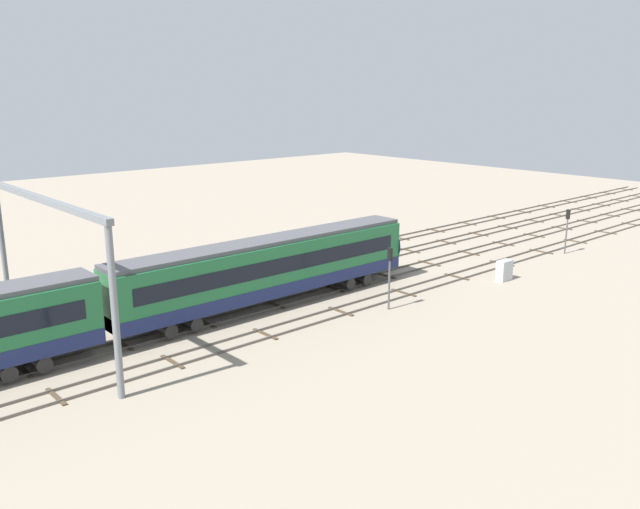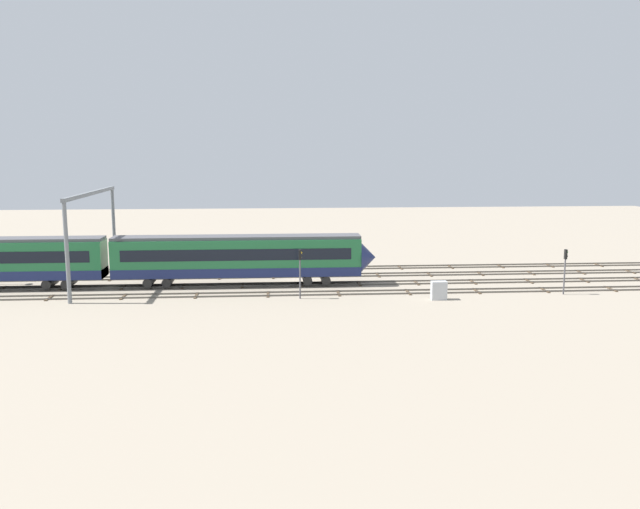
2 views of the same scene
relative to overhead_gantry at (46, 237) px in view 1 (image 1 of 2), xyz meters
The scene contains 9 objects.
ground_plane 21.63m from the overhead_gantry, ahead, with size 160.42×160.42×0.00m, color gray.
track_near_foreground 22.56m from the overhead_gantry, 17.52° to the right, with size 144.42×2.40×0.16m.
track_with_train 21.72m from the overhead_gantry, ahead, with size 144.42×2.40×0.16m.
track_middle 21.70m from the overhead_gantry, ahead, with size 144.42×2.40×0.16m.
track_second_far 22.52m from the overhead_gantry, 17.17° to the left, with size 144.42×2.40×0.16m.
overhead_gantry is the anchor object (origin of this frame).
signal_light_trackside_approach 22.14m from the overhead_gantry, 22.35° to the right, with size 0.31×0.32×4.45m.
signal_light_trackside_departure 45.54m from the overhead_gantry, 10.53° to the right, with size 0.31×0.32×4.22m.
relay_cabinet 34.41m from the overhead_gantry, 16.35° to the right, with size 1.39×0.76×1.66m.
Camera 1 is at (-33.13, -37.85, 15.02)m, focal length 36.89 mm.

